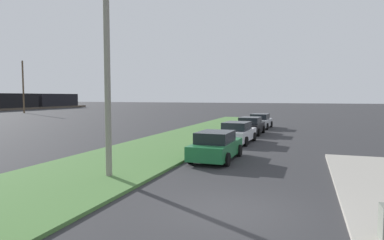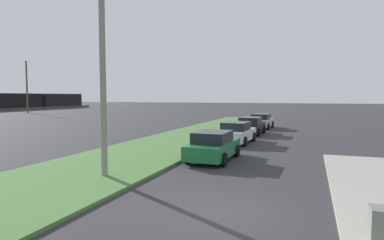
% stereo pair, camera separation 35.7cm
% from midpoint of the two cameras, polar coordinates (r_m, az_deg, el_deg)
% --- Properties ---
extents(ground, '(300.00, 300.00, 0.00)m').
position_cam_midpoint_polar(ground, '(9.61, 5.89, -15.59)').
color(ground, '#2D2D30').
extents(grass_median, '(60.00, 6.00, 0.12)m').
position_cam_midpoint_polar(grass_median, '(20.99, -5.80, -4.60)').
color(grass_median, '#477238').
rests_on(grass_median, ground).
extents(parked_car_green, '(4.33, 2.08, 1.47)m').
position_cam_midpoint_polar(parked_car_green, '(16.84, 3.56, -4.50)').
color(parked_car_green, '#1E6B38').
rests_on(parked_car_green, ground).
extents(parked_car_white, '(4.39, 2.19, 1.47)m').
position_cam_midpoint_polar(parked_car_white, '(23.06, 7.36, -2.19)').
color(parked_car_white, silver).
rests_on(parked_car_white, ground).
extents(parked_car_black, '(4.35, 2.11, 1.47)m').
position_cam_midpoint_polar(parked_car_black, '(28.58, 9.70, -0.99)').
color(parked_car_black, black).
rests_on(parked_car_black, ground).
extents(parked_car_silver, '(4.38, 2.17, 1.47)m').
position_cam_midpoint_polar(parked_car_silver, '(34.11, 11.40, -0.19)').
color(parked_car_silver, '#B2B5BA').
rests_on(parked_car_silver, ground).
extents(streetlight, '(0.39, 2.87, 7.50)m').
position_cam_midpoint_polar(streetlight, '(13.12, -13.93, 9.03)').
color(streetlight, gray).
rests_on(streetlight, ground).
extents(distant_utility_pole, '(0.30, 0.30, 10.00)m').
position_cam_midpoint_polar(distant_utility_pole, '(71.46, -27.24, 5.09)').
color(distant_utility_pole, brown).
rests_on(distant_utility_pole, ground).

